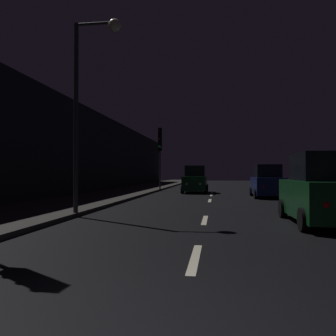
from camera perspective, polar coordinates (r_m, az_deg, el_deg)
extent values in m
cube|color=black|center=(27.78, 7.26, -4.00)|extent=(25.62, 84.00, 0.02)
cube|color=#33302D|center=(28.64, -6.11, -3.73)|extent=(4.40, 84.00, 0.15)
cube|color=black|center=(26.12, -13.54, 2.75)|extent=(0.80, 63.00, 6.30)
cube|color=beige|center=(6.43, 4.46, -14.60)|extent=(0.16, 2.20, 0.01)
cube|color=beige|center=(11.41, 6.08, -8.53)|extent=(0.16, 2.20, 0.01)
cube|color=beige|center=(19.32, 6.90, -5.36)|extent=(0.16, 2.20, 0.01)
cube|color=beige|center=(24.10, 7.13, -4.45)|extent=(0.16, 2.20, 0.01)
cube|color=beige|center=(27.48, 7.25, -4.00)|extent=(0.16, 2.20, 0.01)
cylinder|color=#38383A|center=(28.82, -1.33, -0.50)|extent=(0.12, 0.12, 3.39)
cube|color=black|center=(28.96, -1.33, 4.75)|extent=(0.33, 0.36, 1.90)
sphere|color=black|center=(28.85, -1.36, 6.03)|extent=(0.22, 0.22, 0.22)
sphere|color=black|center=(28.78, -1.36, 4.78)|extent=(0.22, 0.22, 0.22)
sphere|color=#19D84C|center=(28.73, -1.36, 3.52)|extent=(0.22, 0.22, 0.22)
cylinder|color=#2D2D30|center=(12.69, -14.92, 7.70)|extent=(0.16, 0.16, 6.82)
cylinder|color=#2D2D30|center=(13.36, -11.88, 22.26)|extent=(1.40, 0.10, 0.10)
sphere|color=beige|center=(13.11, -8.77, 22.23)|extent=(0.44, 0.44, 0.44)
cube|color=#0F3819|center=(26.88, 4.50, -2.49)|extent=(1.74, 4.07, 1.06)
cube|color=black|center=(27.01, 4.52, -0.49)|extent=(1.48, 2.03, 0.81)
cylinder|color=black|center=(25.43, 6.23, -3.57)|extent=(0.21, 0.62, 0.62)
cylinder|color=black|center=(25.54, 2.39, -3.57)|extent=(0.21, 0.62, 0.62)
cylinder|color=black|center=(28.27, 6.41, -3.30)|extent=(0.21, 0.62, 0.62)
cylinder|color=black|center=(28.37, 2.96, -3.29)|extent=(0.21, 0.62, 0.62)
sphere|color=white|center=(24.86, 5.32, -2.63)|extent=(0.17, 0.17, 0.17)
sphere|color=white|center=(24.93, 3.12, -2.62)|extent=(0.17, 0.17, 0.17)
sphere|color=red|center=(28.84, 5.70, -2.37)|extent=(0.17, 0.17, 0.17)
sphere|color=red|center=(28.90, 3.80, -2.37)|extent=(0.17, 0.17, 0.17)
cube|color=#0F3819|center=(11.38, 24.04, -4.65)|extent=(1.78, 4.15, 1.09)
cube|color=black|center=(11.21, 24.22, 0.19)|extent=(1.51, 2.07, 0.83)
cylinder|color=black|center=(12.62, 18.40, -6.33)|extent=(0.22, 0.63, 0.63)
cylinder|color=black|center=(13.05, 25.98, -6.11)|extent=(0.22, 0.63, 0.63)
cylinder|color=black|center=(9.80, 21.47, -7.93)|extent=(0.22, 0.63, 0.63)
sphere|color=slate|center=(13.23, 19.57, -4.12)|extent=(0.18, 0.18, 0.18)
sphere|color=slate|center=(13.46, 23.66, -4.04)|extent=(0.18, 0.18, 0.18)
sphere|color=red|center=(9.29, 24.59, -5.52)|extent=(0.18, 0.18, 0.18)
cube|color=#141E51|center=(22.56, 16.03, -2.82)|extent=(1.71, 3.99, 1.04)
cube|color=black|center=(22.40, 16.07, -0.48)|extent=(1.45, 1.99, 0.80)
cylinder|color=black|center=(23.86, 13.57, -3.75)|extent=(0.21, 0.61, 0.61)
cylinder|color=black|center=(24.08, 17.55, -3.71)|extent=(0.21, 0.61, 0.61)
cylinder|color=black|center=(21.09, 14.30, -4.14)|extent=(0.21, 0.61, 0.61)
cylinder|color=black|center=(21.34, 18.78, -4.09)|extent=(0.21, 0.61, 0.61)
sphere|color=slate|center=(24.44, 14.30, -2.67)|extent=(0.17, 0.17, 0.17)
sphere|color=slate|center=(24.56, 16.48, -2.65)|extent=(0.17, 0.17, 0.17)
sphere|color=red|center=(20.56, 15.48, -3.02)|extent=(0.17, 0.17, 0.17)
sphere|color=red|center=(20.70, 18.07, -3.00)|extent=(0.17, 0.17, 0.17)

